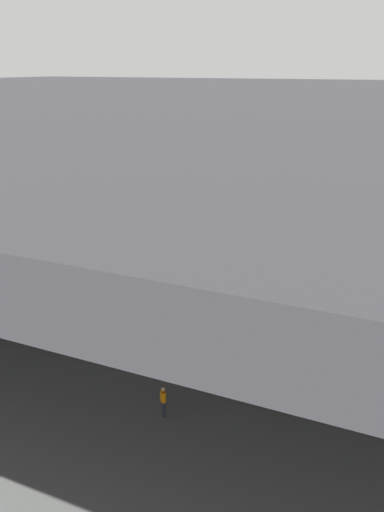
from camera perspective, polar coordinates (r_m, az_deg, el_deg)
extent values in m
plane|color=slate|center=(52.24, -5.28, -2.03)|extent=(110.00, 110.00, 0.00)
cylinder|color=#4C4F54|center=(79.69, -10.18, 9.45)|extent=(1.49, 1.49, 13.62)
cube|color=#38383D|center=(61.39, 1.55, 14.45)|extent=(121.00, 99.00, 1.20)
cube|color=#4C4F54|center=(40.83, -14.36, 11.18)|extent=(115.50, 0.50, 0.70)
cube|color=#4C4F54|center=(76.57, 7.20, 14.10)|extent=(115.50, 0.50, 0.70)
cylinder|color=white|center=(52.82, 0.75, 2.41)|extent=(13.86, 30.36, 4.12)
cone|color=white|center=(36.69, -3.07, -4.35)|extent=(5.42, 5.98, 4.03)
cube|color=black|center=(38.90, -2.29, -2.26)|extent=(4.25, 3.86, 0.91)
cone|color=white|center=(69.39, 2.78, 6.30)|extent=(5.45, 7.37, 3.50)
cube|color=red|center=(66.06, 2.59, 10.16)|extent=(1.68, 4.33, 6.74)
cube|color=white|center=(65.47, 4.94, 5.78)|extent=(6.05, 4.89, 0.16)
cube|color=white|center=(66.09, -0.07, 5.96)|extent=(6.05, 4.89, 0.16)
cube|color=white|center=(57.36, 12.09, 2.78)|extent=(18.71, 12.67, 0.24)
cylinder|color=#9EA3A8|center=(55.28, 10.01, 1.60)|extent=(4.15, 5.89, 2.55)
cube|color=white|center=(59.97, -8.73, 3.59)|extent=(18.71, 12.67, 0.24)
cylinder|color=#9EA3A8|center=(57.48, -7.39, 2.31)|extent=(4.15, 5.89, 2.55)
cube|color=red|center=(52.75, 0.75, 2.73)|extent=(13.20, 28.27, 0.16)
cylinder|color=#9EA3A8|center=(43.88, -1.17, -4.02)|extent=(0.20, 0.20, 1.15)
cylinder|color=black|center=(44.18, -1.16, -4.99)|extent=(0.58, 0.95, 0.90)
cylinder|color=#9EA3A8|center=(56.05, 3.87, 0.68)|extent=(0.20, 0.20, 1.15)
cylinder|color=black|center=(56.28, 3.85, -0.10)|extent=(0.58, 0.95, 0.90)
cylinder|color=#9EA3A8|center=(56.73, -1.49, 0.92)|extent=(0.20, 0.20, 1.15)
cylinder|color=black|center=(56.96, -1.48, 0.14)|extent=(0.58, 0.95, 0.90)
cube|color=slate|center=(44.15, -2.00, -5.15)|extent=(4.31, 2.73, 0.70)
cube|color=slate|center=(43.45, -2.03, -2.79)|extent=(3.97, 2.45, 3.26)
cube|color=slate|center=(43.31, -4.44, -0.69)|extent=(1.46, 1.59, 0.12)
cylinder|color=black|center=(42.60, -4.64, -0.30)|extent=(0.06, 0.06, 1.00)
cylinder|color=black|center=(43.72, -4.27, 0.17)|extent=(0.06, 0.06, 1.00)
cylinder|color=black|center=(43.92, -4.30, -5.60)|extent=(0.32, 0.21, 0.30)
cylinder|color=black|center=(45.18, -3.90, -4.92)|extent=(0.32, 0.21, 0.30)
cylinder|color=black|center=(43.33, -0.02, -5.87)|extent=(0.32, 0.21, 0.30)
cylinder|color=black|center=(44.60, 0.26, -5.18)|extent=(0.32, 0.21, 0.30)
cylinder|color=#232838|center=(32.36, -2.61, -13.89)|extent=(0.14, 0.14, 0.82)
cylinder|color=#232838|center=(32.51, -2.70, -13.73)|extent=(0.14, 0.14, 0.82)
cube|color=orange|center=(32.08, -2.67, -12.73)|extent=(0.41, 0.41, 0.58)
cylinder|color=orange|center=(31.87, -2.56, -12.89)|extent=(0.09, 0.09, 0.55)
cylinder|color=orange|center=(32.26, -2.78, -12.49)|extent=(0.09, 0.09, 0.55)
sphere|color=tan|center=(31.88, -2.68, -12.09)|extent=(0.22, 0.22, 0.22)
cylinder|color=#232838|center=(46.37, -1.24, -3.94)|extent=(0.14, 0.14, 0.82)
cylinder|color=#232838|center=(46.37, -1.47, -3.95)|extent=(0.14, 0.14, 0.82)
cube|color=yellow|center=(46.13, -1.36, -3.13)|extent=(0.42, 0.37, 0.58)
cylinder|color=yellow|center=(46.12, -1.08, -3.09)|extent=(0.09, 0.09, 0.55)
cylinder|color=yellow|center=(46.11, -1.65, -3.10)|extent=(0.09, 0.09, 0.55)
sphere|color=#8C6647|center=(45.98, -1.37, -2.65)|extent=(0.22, 0.22, 0.22)
cylinder|color=white|center=(89.86, -7.05, 8.22)|extent=(26.63, 5.53, 3.55)
cone|color=white|center=(81.44, 1.16, 7.43)|extent=(4.51, 3.79, 3.48)
cube|color=black|center=(82.53, -0.19, 7.88)|extent=(2.70, 3.19, 0.78)
cone|color=white|center=(99.74, -13.78, 8.95)|extent=(5.89, 3.43, 3.01)
cube|color=#1972B2|center=(97.66, -13.02, 11.39)|extent=(3.88, 0.53, 5.80)
cube|color=white|center=(99.23, -11.44, 9.16)|extent=(3.23, 4.72, 0.16)
cube|color=white|center=(95.72, -13.49, 8.75)|extent=(3.23, 4.72, 0.16)
cube|color=white|center=(99.67, -5.63, 8.93)|extent=(7.55, 15.28, 0.24)
cylinder|color=#9EA3A8|center=(97.20, -5.35, 8.36)|extent=(4.76, 2.54, 2.20)
cube|color=white|center=(86.04, -13.16, 7.27)|extent=(7.55, 15.28, 0.24)
cylinder|color=#9EA3A8|center=(86.07, -11.37, 6.97)|extent=(4.76, 2.54, 2.20)
cube|color=#1972B2|center=(89.82, -7.06, 8.39)|extent=(24.71, 5.45, 0.16)
cylinder|color=#9EA3A8|center=(84.98, -2.31, 6.38)|extent=(0.20, 0.20, 1.15)
cylinder|color=black|center=(85.13, -2.30, 5.85)|extent=(0.92, 0.37, 0.90)
cylinder|color=#9EA3A8|center=(93.63, -7.32, 7.25)|extent=(0.20, 0.20, 1.15)
cylinder|color=black|center=(93.77, -7.30, 6.77)|extent=(0.92, 0.37, 0.90)
cylinder|color=#9EA3A8|center=(90.07, -9.24, 6.78)|extent=(0.20, 0.20, 1.15)
cylinder|color=black|center=(90.22, -9.22, 6.28)|extent=(0.92, 0.37, 0.90)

